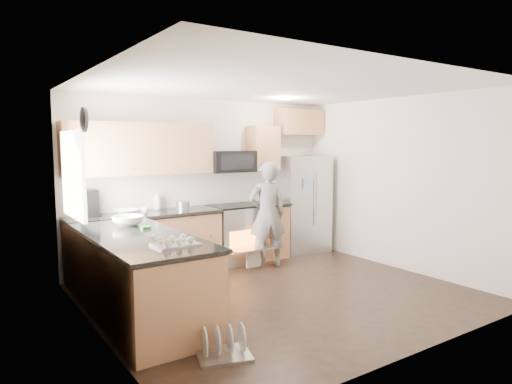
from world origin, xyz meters
TOP-DOWN VIEW (x-y plane):
  - ground at (0.00, 0.00)m, footprint 4.50×4.50m
  - room_shell at (-0.04, 0.02)m, footprint 4.54×4.04m
  - back_cabinet_run at (-0.59, 1.75)m, footprint 4.45×0.64m
  - peninsula at (-1.75, 0.25)m, footprint 0.96×2.36m
  - stove_range at (0.35, 1.69)m, footprint 0.76×0.97m
  - refrigerator at (1.77, 1.70)m, footprint 0.93×0.78m
  - person at (0.64, 1.20)m, footprint 0.68×0.55m
  - dish_rack at (-1.46, -1.08)m, footprint 0.56×0.50m

SIDE VIEW (x-z plane):
  - ground at x=0.00m, z-range 0.00..0.00m
  - dish_rack at x=-1.46m, z-range -0.07..0.22m
  - peninsula at x=-1.75m, z-range -0.06..0.99m
  - stove_range at x=0.35m, z-range -0.22..1.57m
  - person at x=0.64m, z-range 0.00..1.63m
  - refrigerator at x=1.77m, z-range 0.00..1.69m
  - back_cabinet_run at x=-0.59m, z-range -0.29..2.21m
  - room_shell at x=-0.04m, z-range 0.36..2.98m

